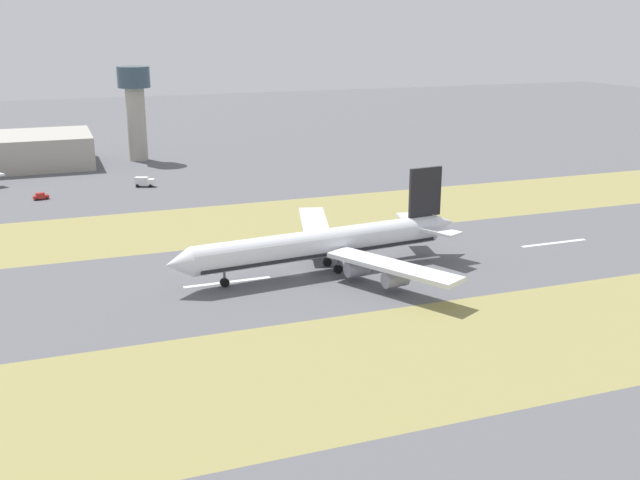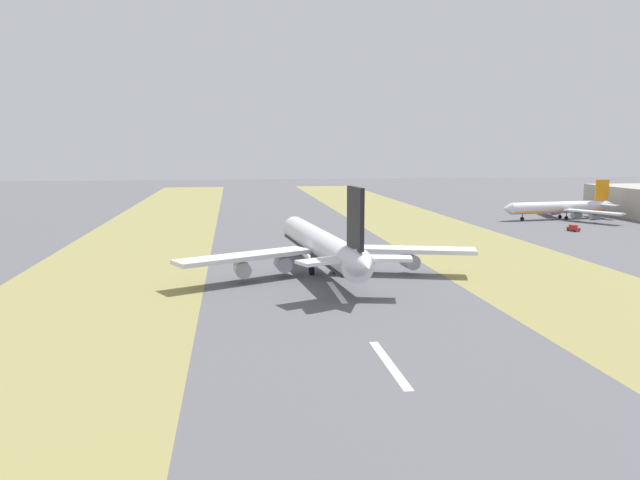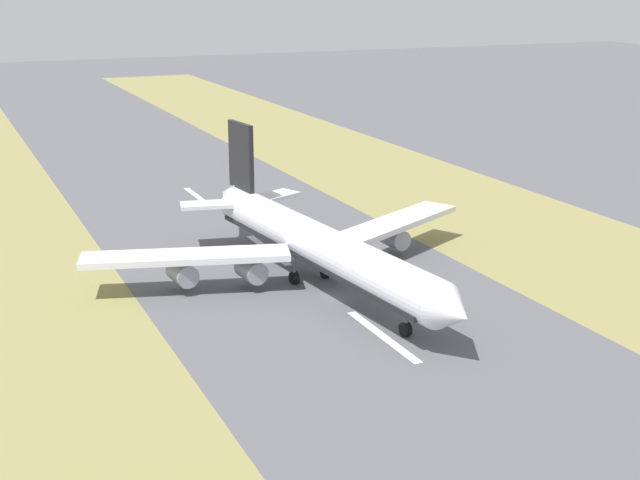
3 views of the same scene
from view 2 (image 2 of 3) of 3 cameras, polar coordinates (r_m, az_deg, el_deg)
ground_plane at (r=142.03m, az=-0.11°, el=-2.52°), size 800.00×800.00×0.00m
grass_median_west at (r=143.07m, az=-18.29°, el=-2.87°), size 40.00×600.00×0.01m
grass_median_east at (r=154.67m, az=16.64°, el=-1.97°), size 40.00×600.00×0.01m
centreline_dash_near at (r=80.56m, az=6.36°, el=-11.19°), size 1.20×18.00×0.01m
centreline_dash_mid at (r=118.18m, az=1.54°, el=-4.77°), size 1.20×18.00×0.01m
centreline_dash_far at (r=156.97m, az=-0.88°, el=-1.46°), size 1.20×18.00×0.01m
airplane_main_jet at (r=134.56m, az=0.20°, el=-0.53°), size 63.80×67.21×20.20m
airplane_parked_apron at (r=254.53m, az=21.24°, el=2.78°), size 49.33×46.70×14.84m
apron_car at (r=219.65m, az=22.16°, el=1.02°), size 2.75×4.69×2.03m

